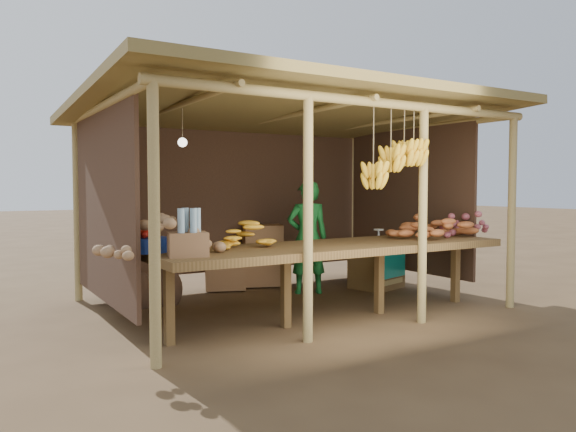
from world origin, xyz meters
TOP-DOWN VIEW (x-y plane):
  - ground at (0.00, 0.00)m, footprint 60.00×60.00m
  - stall_structure at (0.02, 0.09)m, footprint 4.70×3.50m
  - counter at (0.00, -0.95)m, footprint 3.90×1.05m
  - potato_heap at (-1.84, -0.94)m, footprint 1.16×0.93m
  - sweet_potato_heap at (1.37, -0.91)m, footprint 1.14×0.77m
  - onion_heap at (1.90, -0.93)m, footprint 0.96×0.68m
  - banana_pile at (-0.96, -0.75)m, footprint 0.67×0.55m
  - tomato_basin at (-1.90, -0.65)m, footprint 0.38×0.38m
  - bottle_box at (-1.69, -1.14)m, footprint 0.38×0.33m
  - vendor at (0.56, 0.44)m, footprint 0.63×0.54m
  - tarp_crate at (1.59, 0.27)m, footprint 0.84×0.78m
  - carton_stack at (0.12, 1.20)m, footprint 1.23×0.60m
  - burlap_sacks at (-1.43, 0.70)m, footprint 0.73×0.38m

SIDE VIEW (x-z plane):
  - ground at x=0.00m, z-range 0.00..0.00m
  - burlap_sacks at x=-1.43m, z-range -0.03..0.48m
  - tarp_crate at x=1.59m, z-range -0.07..0.76m
  - carton_stack at x=0.12m, z-range -0.05..0.79m
  - vendor at x=0.56m, z-range 0.00..1.47m
  - counter at x=0.00m, z-range 0.34..1.14m
  - tomato_basin at x=-1.90m, z-range 0.78..0.98m
  - bottle_box at x=-1.69m, z-range 0.75..1.17m
  - banana_pile at x=-0.96m, z-range 0.80..1.15m
  - onion_heap at x=1.90m, z-range 0.80..1.16m
  - sweet_potato_heap at x=1.37m, z-range 0.80..1.16m
  - potato_heap at x=-1.84m, z-range 0.80..1.17m
  - stall_structure at x=0.02m, z-range 0.71..3.14m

